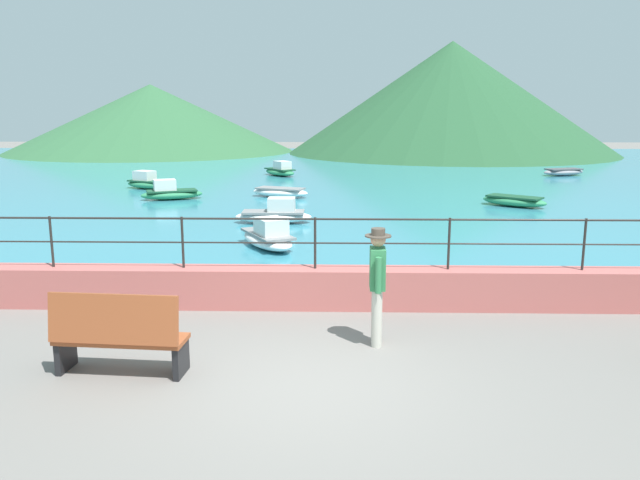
{
  "coord_description": "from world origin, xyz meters",
  "views": [
    {
      "loc": [
        0.35,
        -7.48,
        3.42
      ],
      "look_at": [
        0.07,
        3.7,
        1.1
      ],
      "focal_mm": 35.59,
      "sensor_mm": 36.0,
      "label": 1
    }
  ],
  "objects_px": {
    "bench_main": "(118,334)",
    "boat_7": "(280,192)",
    "boat_5": "(171,192)",
    "boat_6": "(280,171)",
    "boat_2": "(514,201)",
    "boat_0": "(275,214)",
    "boat_3": "(268,237)",
    "person_walking": "(377,281)",
    "boat_4": "(149,182)",
    "boat_1": "(563,172)"
  },
  "relations": [
    {
      "from": "bench_main",
      "to": "boat_0",
      "type": "height_order",
      "value": "bench_main"
    },
    {
      "from": "boat_3",
      "to": "boat_1",
      "type": "bearing_deg",
      "value": 52.75
    },
    {
      "from": "bench_main",
      "to": "boat_5",
      "type": "distance_m",
      "value": 16.33
    },
    {
      "from": "boat_0",
      "to": "boat_4",
      "type": "height_order",
      "value": "same"
    },
    {
      "from": "boat_3",
      "to": "boat_7",
      "type": "bearing_deg",
      "value": 93.09
    },
    {
      "from": "boat_5",
      "to": "boat_7",
      "type": "bearing_deg",
      "value": 10.79
    },
    {
      "from": "boat_0",
      "to": "boat_3",
      "type": "distance_m",
      "value": 3.44
    },
    {
      "from": "boat_0",
      "to": "boat_5",
      "type": "relative_size",
      "value": 0.94
    },
    {
      "from": "boat_1",
      "to": "boat_7",
      "type": "bearing_deg",
      "value": -148.73
    },
    {
      "from": "boat_3",
      "to": "boat_2",
      "type": "bearing_deg",
      "value": 41.23
    },
    {
      "from": "boat_6",
      "to": "boat_7",
      "type": "bearing_deg",
      "value": -85.11
    },
    {
      "from": "boat_3",
      "to": "boat_4",
      "type": "xyz_separation_m",
      "value": [
        -6.38,
        11.64,
        0.0
      ]
    },
    {
      "from": "boat_3",
      "to": "boat_5",
      "type": "distance_m",
      "value": 9.55
    },
    {
      "from": "boat_0",
      "to": "boat_7",
      "type": "height_order",
      "value": "boat_0"
    },
    {
      "from": "boat_0",
      "to": "boat_6",
      "type": "xyz_separation_m",
      "value": [
        -1.02,
        13.72,
        0.0
      ]
    },
    {
      "from": "bench_main",
      "to": "boat_7",
      "type": "bearing_deg",
      "value": 87.76
    },
    {
      "from": "boat_4",
      "to": "boat_7",
      "type": "distance_m",
      "value": 6.38
    },
    {
      "from": "boat_6",
      "to": "boat_1",
      "type": "bearing_deg",
      "value": 1.65
    },
    {
      "from": "boat_3",
      "to": "boat_6",
      "type": "distance_m",
      "value": 17.2
    },
    {
      "from": "boat_7",
      "to": "boat_0",
      "type": "bearing_deg",
      "value": -86.64
    },
    {
      "from": "bench_main",
      "to": "boat_2",
      "type": "bearing_deg",
      "value": 57.98
    },
    {
      "from": "boat_2",
      "to": "boat_4",
      "type": "height_order",
      "value": "boat_4"
    },
    {
      "from": "boat_5",
      "to": "boat_6",
      "type": "xyz_separation_m",
      "value": [
        3.41,
        8.78,
        0.0
      ]
    },
    {
      "from": "boat_0",
      "to": "boat_3",
      "type": "height_order",
      "value": "same"
    },
    {
      "from": "boat_6",
      "to": "bench_main",
      "type": "bearing_deg",
      "value": -89.93
    },
    {
      "from": "boat_1",
      "to": "boat_5",
      "type": "relative_size",
      "value": 1.0
    },
    {
      "from": "person_walking",
      "to": "boat_2",
      "type": "height_order",
      "value": "person_walking"
    },
    {
      "from": "boat_0",
      "to": "boat_2",
      "type": "relative_size",
      "value": 0.97
    },
    {
      "from": "boat_5",
      "to": "boat_6",
      "type": "relative_size",
      "value": 1.04
    },
    {
      "from": "bench_main",
      "to": "boat_2",
      "type": "height_order",
      "value": "bench_main"
    },
    {
      "from": "boat_0",
      "to": "boat_3",
      "type": "xyz_separation_m",
      "value": [
        0.16,
        -3.44,
        0.0
      ]
    },
    {
      "from": "bench_main",
      "to": "boat_3",
      "type": "xyz_separation_m",
      "value": [
        1.15,
        7.58,
        -0.23
      ]
    },
    {
      "from": "person_walking",
      "to": "boat_4",
      "type": "height_order",
      "value": "person_walking"
    },
    {
      "from": "bench_main",
      "to": "boat_3",
      "type": "height_order",
      "value": "bench_main"
    },
    {
      "from": "boat_3",
      "to": "boat_6",
      "type": "xyz_separation_m",
      "value": [
        -1.18,
        17.16,
        0.0
      ]
    },
    {
      "from": "boat_4",
      "to": "boat_1",
      "type": "bearing_deg",
      "value": 16.74
    },
    {
      "from": "boat_2",
      "to": "bench_main",
      "type": "bearing_deg",
      "value": -122.02
    },
    {
      "from": "boat_5",
      "to": "boat_7",
      "type": "relative_size",
      "value": 1.0
    },
    {
      "from": "bench_main",
      "to": "boat_7",
      "type": "distance_m",
      "value": 16.76
    },
    {
      "from": "person_walking",
      "to": "boat_3",
      "type": "xyz_separation_m",
      "value": [
        -2.27,
        6.4,
        -0.65
      ]
    },
    {
      "from": "person_walking",
      "to": "boat_3",
      "type": "bearing_deg",
      "value": 109.52
    },
    {
      "from": "boat_0",
      "to": "boat_4",
      "type": "distance_m",
      "value": 10.29
    },
    {
      "from": "boat_5",
      "to": "boat_6",
      "type": "distance_m",
      "value": 9.42
    },
    {
      "from": "boat_1",
      "to": "bench_main",
      "type": "bearing_deg",
      "value": -119.98
    },
    {
      "from": "bench_main",
      "to": "person_walking",
      "type": "distance_m",
      "value": 3.64
    },
    {
      "from": "boat_2",
      "to": "boat_5",
      "type": "bearing_deg",
      "value": 173.55
    },
    {
      "from": "bench_main",
      "to": "boat_2",
      "type": "relative_size",
      "value": 0.73
    },
    {
      "from": "boat_0",
      "to": "boat_3",
      "type": "relative_size",
      "value": 0.94
    },
    {
      "from": "bench_main",
      "to": "boat_6",
      "type": "distance_m",
      "value": 24.74
    },
    {
      "from": "boat_4",
      "to": "boat_5",
      "type": "relative_size",
      "value": 1.0
    }
  ]
}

